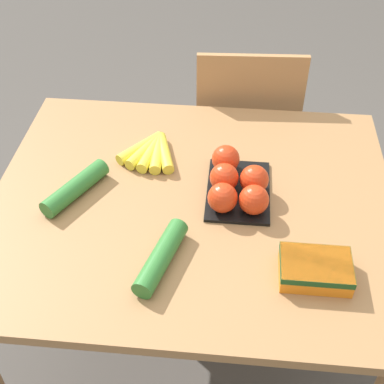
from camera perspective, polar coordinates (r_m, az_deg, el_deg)
The scene contains 8 objects.
ground_plane at distance 2.13m, azimuth 0.00°, elevation -16.12°, with size 12.00×12.00×0.00m, color #4C4742.
dining_table at distance 1.60m, azimuth 0.00°, elevation -3.61°, with size 1.16×0.98×0.77m.
chair at distance 2.22m, azimuth 5.57°, elevation 5.54°, with size 0.44×0.42×0.94m.
banana_bunch at distance 1.68m, azimuth -4.30°, elevation 4.40°, with size 0.19×0.19×0.04m.
tomato_pack at distance 1.52m, azimuth 4.75°, elevation 0.92°, with size 0.18×0.27×0.09m.
carrot_bag at distance 1.35m, azimuth 13.04°, elevation -7.92°, with size 0.17×0.12×0.05m.
cucumber_near at distance 1.56m, azimuth -12.32°, elevation 0.46°, with size 0.16×0.23×0.05m.
cucumber_far at distance 1.35m, azimuth -3.31°, elevation -6.93°, with size 0.11×0.24×0.05m.
Camera 1 is at (0.11, -1.11, 1.81)m, focal length 50.00 mm.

